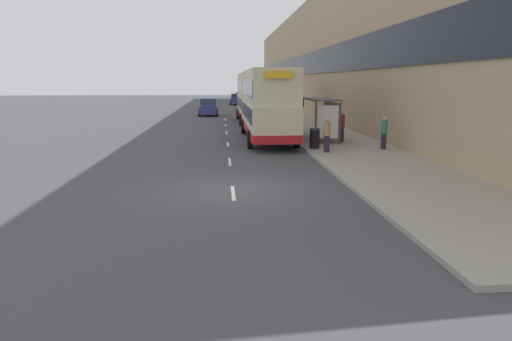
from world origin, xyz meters
TOP-DOWN VIEW (x-y plane):
  - ground_plane at (0.00, 0.00)m, footprint 220.00×220.00m
  - pavement at (6.50, 38.50)m, footprint 5.00×93.00m
  - terrace_facade at (10.49, 38.50)m, footprint 3.10×93.00m
  - lane_mark_0 at (0.00, -0.44)m, footprint 0.12×2.00m
  - lane_mark_1 at (0.00, 5.51)m, footprint 0.12×2.00m
  - lane_mark_2 at (0.00, 11.45)m, footprint 0.12×2.00m
  - lane_mark_3 at (0.00, 17.40)m, footprint 0.12×2.00m
  - lane_mark_4 at (0.00, 23.35)m, footprint 0.12×2.00m
  - lane_mark_5 at (0.00, 29.30)m, footprint 0.12×2.00m
  - bus_shelter at (5.77, 11.75)m, footprint 1.60×4.20m
  - double_decker_bus_near at (2.47, 13.21)m, footprint 2.85×11.41m
  - double_decker_bus_ahead at (2.55, 25.99)m, footprint 2.85×10.65m
  - car_0 at (2.97, 43.23)m, footprint 1.99×3.98m
  - car_1 at (-1.72, 34.38)m, footprint 2.06×3.83m
  - car_2 at (3.05, 66.63)m, footprint 1.94×4.23m
  - car_3 at (2.06, 57.74)m, footprint 1.98×4.51m
  - pedestrian_at_shelter at (8.06, 7.95)m, footprint 0.34×0.34m
  - pedestrian_1 at (6.61, 10.96)m, footprint 0.36×0.36m
  - pedestrian_2 at (4.59, 16.28)m, footprint 0.37×0.37m
  - pedestrian_3 at (4.87, 7.16)m, footprint 0.35×0.35m
  - pedestrian_4 at (6.81, 13.51)m, footprint 0.32×0.32m
  - litter_bin at (4.55, 8.57)m, footprint 0.55×0.55m

SIDE VIEW (x-z plane):
  - ground_plane at x=0.00m, z-range 0.00..0.00m
  - lane_mark_0 at x=0.00m, z-range 0.00..0.01m
  - lane_mark_1 at x=0.00m, z-range 0.00..0.01m
  - lane_mark_2 at x=0.00m, z-range 0.00..0.01m
  - lane_mark_3 at x=0.00m, z-range 0.00..0.01m
  - lane_mark_4 at x=0.00m, z-range 0.00..0.01m
  - lane_mark_5 at x=0.00m, z-range 0.00..0.01m
  - pavement at x=6.50m, z-range 0.00..0.14m
  - litter_bin at x=4.55m, z-range 0.14..1.19m
  - car_3 at x=2.06m, z-range -0.01..1.72m
  - car_2 at x=3.05m, z-range -0.01..1.74m
  - car_0 at x=2.97m, z-range -0.02..1.79m
  - car_1 at x=-1.72m, z-range -0.02..1.82m
  - pedestrian_4 at x=6.81m, z-range 0.16..1.79m
  - pedestrian_at_shelter at x=8.06m, z-range 0.16..1.87m
  - pedestrian_3 at x=4.87m, z-range 0.16..1.90m
  - pedestrian_1 at x=6.61m, z-range 0.16..1.96m
  - pedestrian_2 at x=4.59m, z-range 0.16..2.01m
  - bus_shelter at x=5.77m, z-range 0.64..3.12m
  - double_decker_bus_ahead at x=2.55m, z-range 0.13..4.43m
  - double_decker_bus_near at x=2.47m, z-range 0.14..4.44m
  - terrace_facade at x=10.49m, z-range 0.00..12.18m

